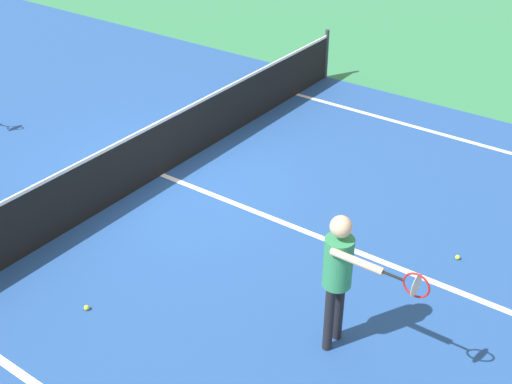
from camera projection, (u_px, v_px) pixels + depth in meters
name	position (u px, v px, depth m)	size (l,w,h in m)	color
ground_plane	(162.00, 175.00, 10.90)	(60.00, 60.00, 0.00)	#337F51
court_surface_inbounds	(162.00, 175.00, 10.90)	(10.62, 24.40, 0.00)	#234C93
line_center_service	(330.00, 241.00, 9.31)	(0.10, 6.40, 0.01)	white
net	(159.00, 148.00, 10.64)	(10.61, 0.09, 1.07)	#33383D
player_near	(340.00, 269.00, 7.04)	(0.51, 1.23, 1.73)	black
tennis_ball_near_net	(87.00, 308.00, 8.07)	(0.07, 0.07, 0.07)	#CCE033
tennis_ball_mid_court	(458.00, 257.00, 8.94)	(0.07, 0.07, 0.07)	#CCE033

